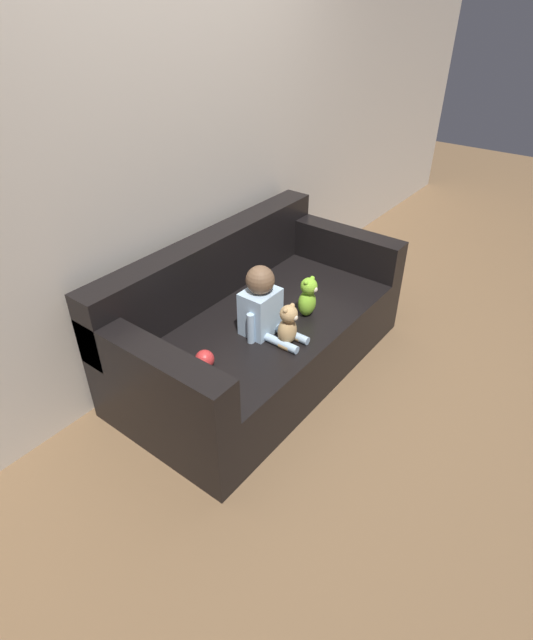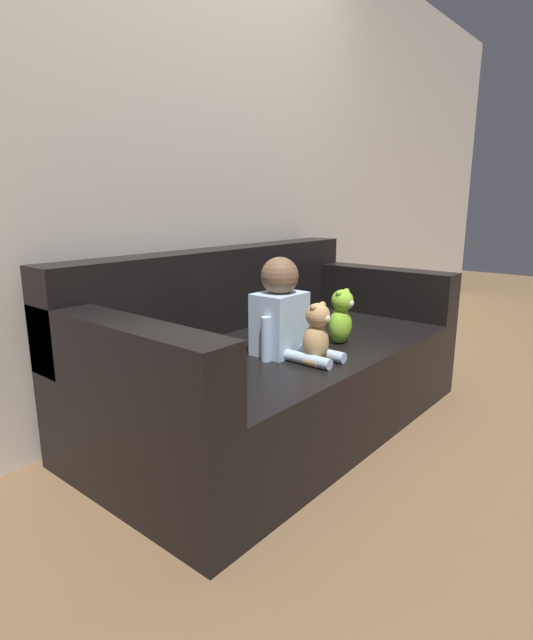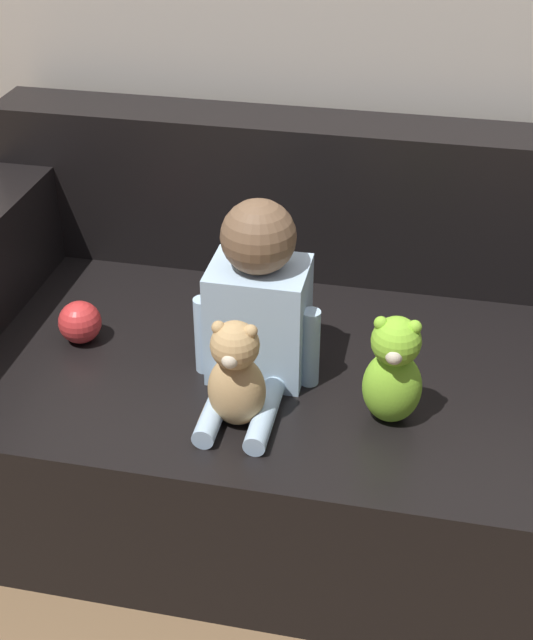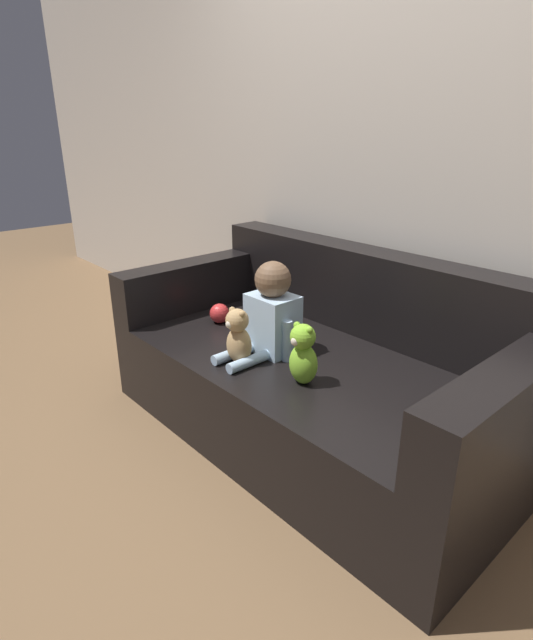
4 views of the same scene
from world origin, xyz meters
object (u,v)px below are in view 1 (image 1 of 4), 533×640
teddy_bear_brown (288,326)px  couch (255,326)px  person_baby (262,305)px  plush_toy_side (308,297)px  toy_ball (205,359)px

teddy_bear_brown → couch: bearing=67.2°
person_baby → teddy_bear_brown: person_baby is taller
person_baby → teddy_bear_brown: (-0.00, -0.18, -0.06)m
couch → plush_toy_side: couch is taller
person_baby → plush_toy_side: 0.32m
plush_toy_side → teddy_bear_brown: bearing=-166.2°
couch → person_baby: bearing=-130.1°
plush_toy_side → couch: bearing=120.1°
person_baby → toy_ball: person_baby is taller
toy_ball → person_baby: bearing=-5.2°
couch → plush_toy_side: 0.39m
person_baby → plush_toy_side: size_ratio=1.65×
person_baby → teddy_bear_brown: 0.19m
couch → plush_toy_side: (0.16, -0.27, 0.24)m
teddy_bear_brown → plush_toy_side: size_ratio=0.98×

